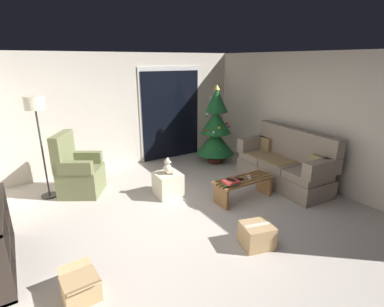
{
  "coord_description": "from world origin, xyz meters",
  "views": [
    {
      "loc": [
        -2.01,
        -3.23,
        2.35
      ],
      "look_at": [
        0.4,
        0.7,
        0.85
      ],
      "focal_mm": 27.13,
      "sensor_mm": 36.0,
      "label": 1
    }
  ],
  "objects_px": {
    "remote_black": "(239,179)",
    "armchair": "(78,173)",
    "couch": "(285,164)",
    "cell_phone": "(231,180)",
    "cardboard_box_taped_mid_floor": "(257,235)",
    "christmas_tree": "(216,129)",
    "remote_silver": "(249,177)",
    "floor_lamp": "(36,113)",
    "ottoman": "(168,184)",
    "coffee_table": "(244,185)",
    "book_stack": "(231,183)",
    "teddy_bear_cream": "(168,167)",
    "cardboard_box_open_near_shelf": "(81,288)"
  },
  "relations": [
    {
      "from": "ottoman",
      "to": "cardboard_box_taped_mid_floor",
      "type": "distance_m",
      "value": 1.98
    },
    {
      "from": "christmas_tree",
      "to": "floor_lamp",
      "type": "bearing_deg",
      "value": 178.97
    },
    {
      "from": "couch",
      "to": "coffee_table",
      "type": "distance_m",
      "value": 1.16
    },
    {
      "from": "couch",
      "to": "floor_lamp",
      "type": "height_order",
      "value": "floor_lamp"
    },
    {
      "from": "remote_silver",
      "to": "cardboard_box_taped_mid_floor",
      "type": "distance_m",
      "value": 1.41
    },
    {
      "from": "ottoman",
      "to": "book_stack",
      "type": "bearing_deg",
      "value": -52.97
    },
    {
      "from": "cell_phone",
      "to": "book_stack",
      "type": "bearing_deg",
      "value": -157.45
    },
    {
      "from": "cell_phone",
      "to": "cardboard_box_taped_mid_floor",
      "type": "bearing_deg",
      "value": -129.82
    },
    {
      "from": "couch",
      "to": "cell_phone",
      "type": "bearing_deg",
      "value": -173.14
    },
    {
      "from": "couch",
      "to": "cell_phone",
      "type": "distance_m",
      "value": 1.5
    },
    {
      "from": "remote_black",
      "to": "floor_lamp",
      "type": "bearing_deg",
      "value": 109.81
    },
    {
      "from": "floor_lamp",
      "to": "cardboard_box_taped_mid_floor",
      "type": "relative_size",
      "value": 3.83
    },
    {
      "from": "cardboard_box_open_near_shelf",
      "to": "remote_silver",
      "type": "bearing_deg",
      "value": 15.54
    },
    {
      "from": "couch",
      "to": "armchair",
      "type": "height_order",
      "value": "armchair"
    },
    {
      "from": "remote_black",
      "to": "book_stack",
      "type": "height_order",
      "value": "book_stack"
    },
    {
      "from": "teddy_bear_cream",
      "to": "cardboard_box_open_near_shelf",
      "type": "distance_m",
      "value": 2.54
    },
    {
      "from": "armchair",
      "to": "teddy_bear_cream",
      "type": "bearing_deg",
      "value": -34.61
    },
    {
      "from": "christmas_tree",
      "to": "cardboard_box_taped_mid_floor",
      "type": "height_order",
      "value": "christmas_tree"
    },
    {
      "from": "cardboard_box_taped_mid_floor",
      "to": "couch",
      "type": "bearing_deg",
      "value": 32.95
    },
    {
      "from": "remote_black",
      "to": "cardboard_box_open_near_shelf",
      "type": "xyz_separation_m",
      "value": [
        -2.81,
        -0.87,
        -0.26
      ]
    },
    {
      "from": "remote_black",
      "to": "ottoman",
      "type": "relative_size",
      "value": 0.35
    },
    {
      "from": "couch",
      "to": "cell_phone",
      "type": "height_order",
      "value": "couch"
    },
    {
      "from": "remote_black",
      "to": "cardboard_box_taped_mid_floor",
      "type": "height_order",
      "value": "remote_black"
    },
    {
      "from": "cell_phone",
      "to": "floor_lamp",
      "type": "height_order",
      "value": "floor_lamp"
    },
    {
      "from": "coffee_table",
      "to": "cardboard_box_open_near_shelf",
      "type": "distance_m",
      "value": 3.03
    },
    {
      "from": "armchair",
      "to": "teddy_bear_cream",
      "type": "height_order",
      "value": "armchair"
    },
    {
      "from": "remote_black",
      "to": "couch",
      "type": "bearing_deg",
      "value": -32.2
    },
    {
      "from": "couch",
      "to": "cardboard_box_open_near_shelf",
      "type": "height_order",
      "value": "couch"
    },
    {
      "from": "book_stack",
      "to": "ottoman",
      "type": "distance_m",
      "value": 1.17
    },
    {
      "from": "coffee_table",
      "to": "christmas_tree",
      "type": "xyz_separation_m",
      "value": [
        0.73,
        1.85,
        0.55
      ]
    },
    {
      "from": "remote_silver",
      "to": "cardboard_box_open_near_shelf",
      "type": "distance_m",
      "value": 3.13
    },
    {
      "from": "ottoman",
      "to": "cardboard_box_open_near_shelf",
      "type": "distance_m",
      "value": 2.51
    },
    {
      "from": "remote_black",
      "to": "cardboard_box_taped_mid_floor",
      "type": "bearing_deg",
      "value": -155.57
    },
    {
      "from": "christmas_tree",
      "to": "teddy_bear_cream",
      "type": "xyz_separation_m",
      "value": [
        -1.77,
        -1.02,
        -0.27
      ]
    },
    {
      "from": "remote_black",
      "to": "armchair",
      "type": "relative_size",
      "value": 0.14
    },
    {
      "from": "book_stack",
      "to": "coffee_table",
      "type": "bearing_deg",
      "value": 13.15
    },
    {
      "from": "christmas_tree",
      "to": "armchair",
      "type": "bearing_deg",
      "value": -178.4
    },
    {
      "from": "remote_silver",
      "to": "remote_black",
      "type": "bearing_deg",
      "value": 19.91
    },
    {
      "from": "couch",
      "to": "remote_black",
      "type": "xyz_separation_m",
      "value": [
        -1.24,
        -0.08,
        -0.0
      ]
    },
    {
      "from": "coffee_table",
      "to": "remote_silver",
      "type": "relative_size",
      "value": 7.05
    },
    {
      "from": "armchair",
      "to": "cardboard_box_taped_mid_floor",
      "type": "xyz_separation_m",
      "value": [
        1.65,
        -2.88,
        -0.25
      ]
    },
    {
      "from": "armchair",
      "to": "christmas_tree",
      "type": "bearing_deg",
      "value": 1.6
    },
    {
      "from": "remote_black",
      "to": "armchair",
      "type": "xyz_separation_m",
      "value": [
        -2.29,
        1.74,
        0.0
      ]
    },
    {
      "from": "cell_phone",
      "to": "armchair",
      "type": "bearing_deg",
      "value": 119.15
    },
    {
      "from": "cell_phone",
      "to": "remote_silver",
      "type": "bearing_deg",
      "value": -11.64
    },
    {
      "from": "couch",
      "to": "floor_lamp",
      "type": "relative_size",
      "value": 1.11
    },
    {
      "from": "couch",
      "to": "cardboard_box_open_near_shelf",
      "type": "distance_m",
      "value": 4.17
    },
    {
      "from": "coffee_table",
      "to": "floor_lamp",
      "type": "bearing_deg",
      "value": 146.57
    },
    {
      "from": "christmas_tree",
      "to": "floor_lamp",
      "type": "height_order",
      "value": "christmas_tree"
    },
    {
      "from": "coffee_table",
      "to": "christmas_tree",
      "type": "distance_m",
      "value": 2.06
    }
  ]
}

